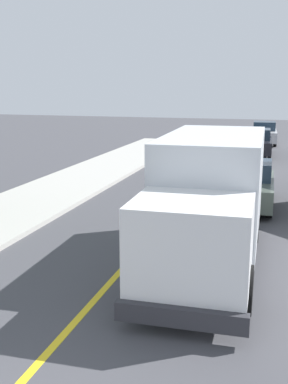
# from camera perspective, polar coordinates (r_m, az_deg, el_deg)

# --- Properties ---
(centre_line_yellow) EXTENTS (0.16, 56.00, 0.01)m
(centre_line_yellow) POSITION_cam_1_polar(r_m,az_deg,el_deg) (14.27, 0.82, -5.37)
(centre_line_yellow) COLOR gold
(centre_line_yellow) RESTS_ON ground
(box_truck) EXTENTS (2.60, 7.25, 3.20)m
(box_truck) POSITION_cam_1_polar(r_m,az_deg,el_deg) (11.89, 7.83, -0.38)
(box_truck) COLOR silver
(box_truck) RESTS_ON ground
(parked_car_near) EXTENTS (1.92, 4.45, 1.67)m
(parked_car_near) POSITION_cam_1_polar(r_m,az_deg,el_deg) (18.09, 12.33, 0.82)
(parked_car_near) COLOR #4C564C
(parked_car_near) RESTS_ON ground
(parked_car_mid) EXTENTS (1.96, 4.46, 1.67)m
(parked_car_mid) POSITION_cam_1_polar(r_m,az_deg,el_deg) (25.34, 11.65, 4.22)
(parked_car_mid) COLOR silver
(parked_car_mid) RESTS_ON ground
(parked_car_far) EXTENTS (1.98, 4.47, 1.67)m
(parked_car_far) POSITION_cam_1_polar(r_m,az_deg,el_deg) (31.27, 13.30, 5.72)
(parked_car_far) COLOR black
(parked_car_far) RESTS_ON ground
(parked_car_furthest) EXTENTS (2.01, 4.48, 1.67)m
(parked_car_furthest) POSITION_cam_1_polar(r_m,az_deg,el_deg) (37.41, 14.12, 6.79)
(parked_car_furthest) COLOR #B7B7BC
(parked_car_furthest) RESTS_ON ground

